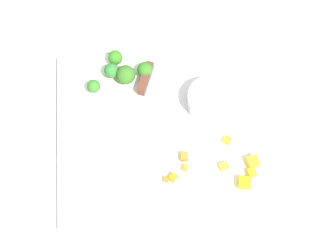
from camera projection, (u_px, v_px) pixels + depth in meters
name	position (u px, v px, depth m)	size (l,w,h in m)	color
ground_plane	(168.00, 130.00, 0.95)	(4.00, 4.00, 0.00)	#9E968F
cutting_board	(168.00, 129.00, 0.94)	(0.44, 0.37, 0.01)	white
prep_bowl	(210.00, 100.00, 0.94)	(0.09, 0.09, 0.04)	#B7BBC4
chef_knife	(136.00, 108.00, 0.95)	(0.14, 0.33, 0.02)	silver
carrot_dice_0	(175.00, 177.00, 0.89)	(0.01, 0.02, 0.01)	orange
carrot_dice_1	(166.00, 179.00, 0.89)	(0.01, 0.01, 0.01)	orange
carrot_dice_2	(185.00, 168.00, 0.90)	(0.01, 0.01, 0.01)	orange
carrot_dice_3	(184.00, 157.00, 0.91)	(0.01, 0.02, 0.01)	orange
pepper_dice_0	(224.00, 166.00, 0.90)	(0.01, 0.02, 0.01)	yellow
pepper_dice_1	(245.00, 183.00, 0.88)	(0.02, 0.02, 0.02)	yellow
pepper_dice_2	(252.00, 173.00, 0.89)	(0.02, 0.02, 0.01)	yellow
pepper_dice_3	(227.00, 140.00, 0.92)	(0.01, 0.01, 0.01)	yellow
pepper_dice_4	(253.00, 162.00, 0.90)	(0.02, 0.02, 0.02)	yellow
broccoli_floret_0	(126.00, 75.00, 0.96)	(0.04, 0.04, 0.04)	#8DC36B
broccoli_floret_1	(115.00, 58.00, 0.97)	(0.03, 0.03, 0.04)	#80B165
broccoli_floret_2	(112.00, 71.00, 0.96)	(0.03, 0.03, 0.04)	#8CB257
broccoli_floret_3	(145.00, 70.00, 0.97)	(0.03, 0.03, 0.03)	#7FBE5F
broccoli_floret_4	(94.00, 86.00, 0.95)	(0.03, 0.03, 0.04)	#98BB63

